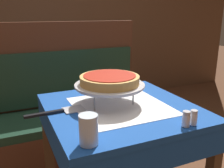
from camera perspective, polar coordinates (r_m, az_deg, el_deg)
name	(u,v)px	position (r m, az deg, el deg)	size (l,w,h in m)	color
dining_table_front	(121,124)	(1.32, 1.97, -9.23)	(0.73, 0.73, 0.77)	#194799
dining_table_rear	(44,65)	(2.86, -15.21, 4.18)	(0.70, 0.70, 0.78)	#194799
booth_bench	(63,125)	(2.14, -11.21, -9.09)	(1.44, 0.51, 1.15)	#4C2819
back_wall_panel	(43,14)	(3.33, -15.44, 15.15)	(6.00, 0.04, 2.40)	brown
pizza_pan_stand	(110,86)	(1.27, -0.55, -0.42)	(0.36, 0.36, 0.11)	#ADADB2
deep_dish_pizza	(110,79)	(1.26, -0.55, 1.04)	(0.30, 0.30, 0.05)	tan
pizza_server	(58,112)	(1.22, -12.34, -6.19)	(0.29, 0.09, 0.01)	#BCBCC1
water_glass_near	(89,130)	(0.91, -5.39, -10.36)	(0.07, 0.07, 0.11)	silver
salt_shaker	(186,119)	(1.09, 16.58, -7.67)	(0.03, 0.03, 0.07)	silver
pepper_shaker	(194,118)	(1.11, 18.16, -7.31)	(0.03, 0.03, 0.07)	silver
napkin_holder	(101,81)	(1.55, -2.58, 0.59)	(0.10, 0.05, 0.09)	#B2B2B7
condiment_caddy	(44,50)	(2.83, -15.37, 7.42)	(0.13, 0.13, 0.18)	black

